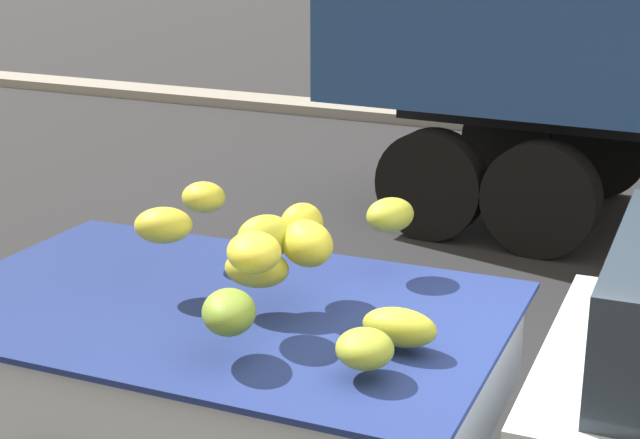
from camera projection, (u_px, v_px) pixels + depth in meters
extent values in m
cube|color=silver|center=(220.00, 392.00, 4.97)|extent=(2.92, 1.93, 0.08)
cube|color=silver|center=(288.00, 291.00, 5.65)|extent=(2.81, 0.22, 0.44)
cube|color=silver|center=(123.00, 422.00, 4.14)|extent=(2.81, 0.22, 0.44)
cube|color=silver|center=(480.00, 396.00, 4.38)|extent=(0.16, 1.76, 0.44)
cube|color=silver|center=(7.00, 307.00, 5.41)|extent=(0.16, 1.76, 0.44)
cube|color=#B21914|center=(290.00, 296.00, 5.69)|extent=(2.69, 0.18, 0.07)
cube|color=navy|center=(217.00, 305.00, 4.83)|extent=(3.04, 2.06, 0.03)
ellipsoid|color=#A4A92C|center=(390.00, 215.00, 5.13)|extent=(0.30, 0.35, 0.18)
ellipsoid|color=gold|center=(204.00, 197.00, 5.30)|extent=(0.34, 0.32, 0.17)
ellipsoid|color=#9AA72E|center=(365.00, 349.00, 3.98)|extent=(0.35, 0.36, 0.16)
ellipsoid|color=gold|center=(163.00, 225.00, 4.85)|extent=(0.38, 0.35, 0.18)
ellipsoid|color=gold|center=(257.00, 268.00, 4.63)|extent=(0.36, 0.29, 0.19)
ellipsoid|color=#AAAA2A|center=(399.00, 327.00, 4.24)|extent=(0.35, 0.21, 0.17)
ellipsoid|color=gold|center=(307.00, 243.00, 4.62)|extent=(0.42, 0.41, 0.22)
ellipsoid|color=gold|center=(302.00, 225.00, 4.81)|extent=(0.21, 0.26, 0.22)
ellipsoid|color=#AAA929|center=(265.00, 237.00, 4.66)|extent=(0.35, 0.37, 0.22)
ellipsoid|color=olive|center=(229.00, 312.00, 4.13)|extent=(0.38, 0.41, 0.19)
ellipsoid|color=gold|center=(254.00, 252.00, 4.37)|extent=(0.40, 0.42, 0.18)
cylinder|color=black|center=(240.00, 361.00, 5.92)|extent=(0.65, 0.24, 0.64)
cylinder|color=black|center=(601.00, 148.00, 10.70)|extent=(1.09, 0.34, 1.08)
cylinder|color=black|center=(540.00, 199.00, 8.69)|extent=(1.09, 0.34, 1.08)
cylinder|color=black|center=(509.00, 139.00, 11.20)|extent=(1.09, 0.34, 1.08)
cylinder|color=black|center=(431.00, 184.00, 9.19)|extent=(1.09, 0.34, 1.08)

